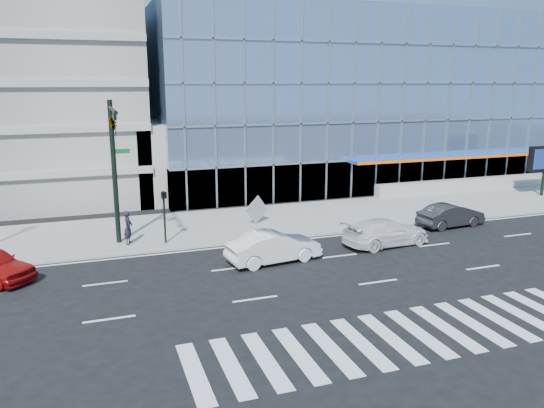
{
  "coord_description": "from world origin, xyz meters",
  "views": [
    {
      "loc": [
        -12.31,
        -24.25,
        9.09
      ],
      "look_at": [
        -2.78,
        3.0,
        2.41
      ],
      "focal_mm": 35.0,
      "sensor_mm": 36.0,
      "label": 1
    }
  ],
  "objects_px": {
    "white_sedan": "(273,247)",
    "pedestrian": "(128,228)",
    "dark_sedan": "(451,215)",
    "ped_signal_post": "(164,209)",
    "tilted_panel": "(257,210)",
    "white_suv": "(386,232)",
    "traffic_signal": "(113,139)"
  },
  "relations": [
    {
      "from": "traffic_signal",
      "to": "white_sedan",
      "type": "xyz_separation_m",
      "value": [
        7.35,
        -4.28,
        -5.35
      ]
    },
    {
      "from": "traffic_signal",
      "to": "pedestrian",
      "type": "xyz_separation_m",
      "value": [
        0.51,
        0.87,
        -5.05
      ]
    },
    {
      "from": "white_sedan",
      "to": "pedestrian",
      "type": "height_order",
      "value": "pedestrian"
    },
    {
      "from": "white_sedan",
      "to": "dark_sedan",
      "type": "xyz_separation_m",
      "value": [
        13.02,
        2.71,
        -0.07
      ]
    },
    {
      "from": "ped_signal_post",
      "to": "pedestrian",
      "type": "relative_size",
      "value": 1.56
    },
    {
      "from": "white_sedan",
      "to": "pedestrian",
      "type": "relative_size",
      "value": 2.56
    },
    {
      "from": "dark_sedan",
      "to": "tilted_panel",
      "type": "relative_size",
      "value": 3.44
    },
    {
      "from": "tilted_panel",
      "to": "pedestrian",
      "type": "bearing_deg",
      "value": 172.01
    },
    {
      "from": "traffic_signal",
      "to": "pedestrian",
      "type": "bearing_deg",
      "value": 59.35
    },
    {
      "from": "white_suv",
      "to": "dark_sedan",
      "type": "relative_size",
      "value": 1.16
    },
    {
      "from": "traffic_signal",
      "to": "ped_signal_post",
      "type": "height_order",
      "value": "traffic_signal"
    },
    {
      "from": "white_suv",
      "to": "pedestrian",
      "type": "bearing_deg",
      "value": 65.58
    },
    {
      "from": "ped_signal_post",
      "to": "dark_sedan",
      "type": "relative_size",
      "value": 0.67
    },
    {
      "from": "white_sedan",
      "to": "tilted_panel",
      "type": "height_order",
      "value": "tilted_panel"
    },
    {
      "from": "tilted_panel",
      "to": "white_suv",
      "type": "bearing_deg",
      "value": -69.48
    },
    {
      "from": "traffic_signal",
      "to": "white_sedan",
      "type": "relative_size",
      "value": 1.63
    },
    {
      "from": "white_sedan",
      "to": "pedestrian",
      "type": "xyz_separation_m",
      "value": [
        -6.83,
        5.15,
        0.3
      ]
    },
    {
      "from": "white_suv",
      "to": "pedestrian",
      "type": "relative_size",
      "value": 2.71
    },
    {
      "from": "ped_signal_post",
      "to": "white_sedan",
      "type": "bearing_deg",
      "value": -43.86
    },
    {
      "from": "white_sedan",
      "to": "pedestrian",
      "type": "bearing_deg",
      "value": 45.01
    },
    {
      "from": "white_sedan",
      "to": "tilted_panel",
      "type": "xyz_separation_m",
      "value": [
        1.35,
        7.04,
        0.25
      ]
    },
    {
      "from": "dark_sedan",
      "to": "tilted_panel",
      "type": "xyz_separation_m",
      "value": [
        -11.67,
        4.33,
        0.33
      ]
    },
    {
      "from": "ped_signal_post",
      "to": "pedestrian",
      "type": "bearing_deg",
      "value": 166.03
    },
    {
      "from": "white_sedan",
      "to": "ped_signal_post",
      "type": "bearing_deg",
      "value": 38.18
    },
    {
      "from": "white_sedan",
      "to": "tilted_panel",
      "type": "distance_m",
      "value": 7.18
    },
    {
      "from": "white_sedan",
      "to": "tilted_panel",
      "type": "relative_size",
      "value": 3.78
    },
    {
      "from": "ped_signal_post",
      "to": "dark_sedan",
      "type": "height_order",
      "value": "ped_signal_post"
    },
    {
      "from": "white_suv",
      "to": "dark_sedan",
      "type": "distance_m",
      "value": 6.35
    },
    {
      "from": "dark_sedan",
      "to": "pedestrian",
      "type": "relative_size",
      "value": 2.33
    },
    {
      "from": "dark_sedan",
      "to": "pedestrian",
      "type": "bearing_deg",
      "value": 77.42
    },
    {
      "from": "white_suv",
      "to": "white_sedan",
      "type": "xyz_separation_m",
      "value": [
        -7.02,
        -0.64,
        0.06
      ]
    },
    {
      "from": "ped_signal_post",
      "to": "tilted_panel",
      "type": "bearing_deg",
      "value": 21.05
    }
  ]
}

